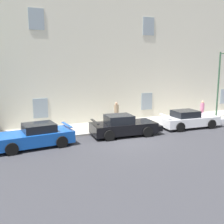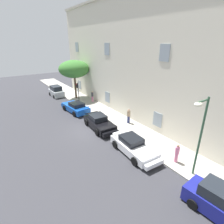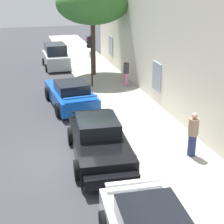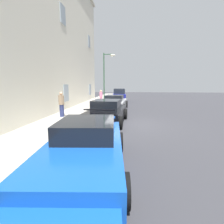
{
  "view_description": "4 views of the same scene",
  "coord_description": "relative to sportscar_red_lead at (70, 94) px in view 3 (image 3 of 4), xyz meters",
  "views": [
    {
      "loc": [
        -7.82,
        -14.94,
        4.91
      ],
      "look_at": [
        -0.14,
        2.38,
        1.5
      ],
      "focal_mm": 42.84,
      "sensor_mm": 36.0,
      "label": 1
    },
    {
      "loc": [
        15.54,
        -7.6,
        9.07
      ],
      "look_at": [
        0.48,
        2.79,
        1.66
      ],
      "focal_mm": 28.21,
      "sensor_mm": 36.0,
      "label": 2
    },
    {
      "loc": [
        11.6,
        -1.34,
        6.4
      ],
      "look_at": [
        -1.25,
        2.16,
        1.22
      ],
      "focal_mm": 54.82,
      "sensor_mm": 36.0,
      "label": 3
    },
    {
      "loc": [
        -10.25,
        -0.1,
        2.42
      ],
      "look_at": [
        -0.96,
        0.86,
        0.88
      ],
      "focal_mm": 27.7,
      "sensor_mm": 36.0,
      "label": 4
    }
  ],
  "objects": [
    {
      "name": "sportscar_yellow_flank",
      "position": [
        6.37,
        0.17,
        0.02
      ],
      "size": [
        4.98,
        2.4,
        1.46
      ],
      "color": "black",
      "rests_on": "ground"
    },
    {
      "name": "sportscar_red_lead",
      "position": [
        0.0,
        0.0,
        0.0
      ],
      "size": [
        5.12,
        2.5,
        1.39
      ],
      "color": "#144CB2",
      "rests_on": "ground"
    },
    {
      "name": "tree_near_kerb",
      "position": [
        -5.32,
        2.5,
        4.3
      ],
      "size": [
        4.8,
        4.8,
        6.17
      ],
      "color": "#473323",
      "rests_on": "sidewalk"
    },
    {
      "name": "pedestrian_strolling",
      "position": [
        7.24,
        3.54,
        0.39
      ],
      "size": [
        0.52,
        0.52,
        1.72
      ],
      "color": "navy",
      "rests_on": "sidewalk"
    },
    {
      "name": "traffic_light",
      "position": [
        -2.59,
        1.72,
        1.7
      ],
      "size": [
        0.44,
        0.36,
        3.2
      ],
      "color": "black",
      "rests_on": "sidewalk"
    },
    {
      "name": "pedestrian_bystander",
      "position": [
        -2.05,
        3.85,
        0.4
      ],
      "size": [
        0.37,
        0.37,
        1.7
      ],
      "color": "pink",
      "rests_on": "sidewalk"
    },
    {
      "name": "ground_plane",
      "position": [
        6.0,
        -1.08,
        -0.62
      ],
      "size": [
        80.0,
        80.0,
        0.0
      ],
      "primitive_type": "plane",
      "color": "#333338"
    },
    {
      "name": "hatchback_distant",
      "position": [
        -8.66,
        0.25,
        0.19
      ],
      "size": [
        3.65,
        1.94,
        1.83
      ],
      "color": "#B2B7BC",
      "rests_on": "ground"
    },
    {
      "name": "sidewalk",
      "position": [
        6.0,
        2.79,
        -0.55
      ],
      "size": [
        60.0,
        3.42,
        0.14
      ],
      "primitive_type": "cube",
      "color": "#A8A399",
      "rests_on": "ground"
    }
  ]
}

